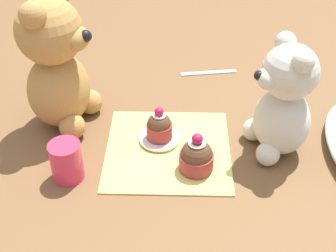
# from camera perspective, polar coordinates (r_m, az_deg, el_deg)

# --- Properties ---
(ground_plane) EXTENTS (4.00, 4.00, 0.00)m
(ground_plane) POSITION_cam_1_polar(r_m,az_deg,el_deg) (0.86, 0.00, -2.98)
(ground_plane) COLOR brown
(knitted_placemat) EXTENTS (0.23, 0.22, 0.01)m
(knitted_placemat) POSITION_cam_1_polar(r_m,az_deg,el_deg) (0.85, 0.00, -2.82)
(knitted_placemat) COLOR #E0D166
(knitted_placemat) RESTS_ON ground_plane
(teddy_bear_cream) EXTENTS (0.13, 0.12, 0.22)m
(teddy_bear_cream) POSITION_cam_1_polar(r_m,az_deg,el_deg) (0.82, 13.86, 2.83)
(teddy_bear_cream) COLOR beige
(teddy_bear_cream) RESTS_ON ground_plane
(teddy_bear_tan) EXTENTS (0.15, 0.15, 0.26)m
(teddy_bear_tan) POSITION_cam_1_polar(r_m,az_deg,el_deg) (0.88, -13.42, 7.31)
(teddy_bear_tan) COLOR #B78447
(teddy_bear_tan) RESTS_ON ground_plane
(cupcake_near_cream_bear) EXTENTS (0.06, 0.06, 0.07)m
(cupcake_near_cream_bear) POSITION_cam_1_polar(r_m,az_deg,el_deg) (0.80, 3.49, -3.73)
(cupcake_near_cream_bear) COLOR #993333
(cupcake_near_cream_bear) RESTS_ON knitted_placemat
(saucer_plate) EXTENTS (0.08, 0.08, 0.01)m
(saucer_plate) POSITION_cam_1_polar(r_m,az_deg,el_deg) (0.87, -1.05, -1.50)
(saucer_plate) COLOR silver
(saucer_plate) RESTS_ON knitted_placemat
(cupcake_near_tan_bear) EXTENTS (0.05, 0.05, 0.07)m
(cupcake_near_tan_bear) POSITION_cam_1_polar(r_m,az_deg,el_deg) (0.85, -1.07, -0.07)
(cupcake_near_tan_bear) COLOR #993333
(cupcake_near_tan_bear) RESTS_ON saucer_plate
(juice_glass) EXTENTS (0.05, 0.05, 0.07)m
(juice_glass) POSITION_cam_1_polar(r_m,az_deg,el_deg) (0.80, -12.28, -4.21)
(juice_glass) COLOR #DB3356
(juice_glass) RESTS_ON ground_plane
(teaspoon) EXTENTS (0.03, 0.13, 0.01)m
(teaspoon) POSITION_cam_1_polar(r_m,az_deg,el_deg) (1.08, 4.98, 6.55)
(teaspoon) COLOR silver
(teaspoon) RESTS_ON ground_plane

